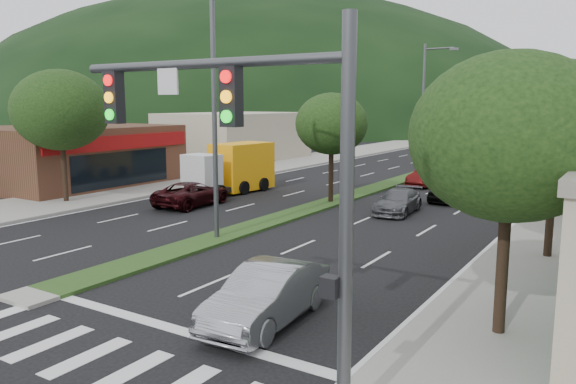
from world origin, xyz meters
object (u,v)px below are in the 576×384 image
Objects in this scene: tree_l_a at (61,110)px; car_queue_b at (398,201)px; suv_maroon at (192,194)px; tree_r_a at (510,137)px; tree_r_b at (557,119)px; streetlight_mid at (426,103)px; car_queue_a at (450,188)px; tree_med_near at (332,124)px; car_queue_c at (428,176)px; tree_med_far at (462,109)px; sedan_silver at (267,295)px; car_queue_d at (490,170)px; traffic_signal at (265,158)px; streetlight_near at (218,103)px; box_truck at (234,170)px; motorhome at (560,149)px.

tree_l_a is 18.84m from car_queue_b.
suv_maroon is at bearing 26.84° from tree_l_a.
tree_r_a is 8.00m from tree_r_b.
streetlight_mid is 12.85m from car_queue_a.
tree_med_near is 0.60× the size of streetlight_mid.
car_queue_b is (-1.20, -5.00, -0.12)m from car_queue_a.
car_queue_c reaches higher than car_queue_b.
tree_med_far is at bearing 94.72° from car_queue_b.
car_queue_c is (8.55, 14.05, 0.01)m from suv_maroon.
sedan_silver is (-5.23, -2.20, -4.08)m from tree_r_a.
streetlight_mid reaches higher than car_queue_d.
tree_med_far reaches higher than car_queue_a.
traffic_signal is 0.70× the size of streetlight_near.
tree_l_a is 1.70× the size of car_queue_a.
streetlight_mid is at bearing 114.81° from car_queue_a.
box_truck reaches higher than car_queue_b.
car_queue_d is (-6.61, 20.32, -4.28)m from tree_r_b.
tree_r_a is 1.47× the size of sedan_silver.
car_queue_b is 15.04m from car_queue_d.
tree_l_a is at bearing 152.25° from sedan_silver.
car_queue_c is (-9.50, 23.32, -4.15)m from tree_r_a.
car_queue_b is 1.02× the size of car_queue_c.
tree_med_far is 11.02m from streetlight_mid.
car_queue_a reaches higher than car_queue_b.
car_queue_a is (-6.55, 10.32, -4.31)m from tree_r_b.
tree_med_near is 7.88m from car_queue_a.
streetlight_near is 16.00m from car_queue_a.
tree_med_near reaches higher than sedan_silver.
tree_med_far reaches higher than suv_maroon.
car_queue_a is 0.67× the size of box_truck.
tree_r_b is 18.54m from car_queue_c.
box_truck is at bearing -123.62° from car_queue_d.
tree_med_near is 1.26× the size of suv_maroon.
tree_med_near is 14.86m from tree_l_a.
traffic_signal is at bearing -82.81° from car_queue_a.
streetlight_mid reaches higher than tree_r_a.
traffic_signal is 0.97× the size of tree_l_a.
car_queue_d reaches higher than car_queue_b.
traffic_signal is 1.10× the size of box_truck.
tree_l_a is 23.35m from car_queue_c.
box_truck is (-12.33, -14.18, 0.69)m from car_queue_d.
motorhome reaches higher than car_queue_a.
suv_maroon is at bearing 176.00° from tree_r_b.
traffic_signal is 1.06× the size of tree_r_a.
car_queue_b is (4.04, 9.32, -4.98)m from streetlight_near.
tree_r_a is 0.66× the size of streetlight_near.
tree_r_b is 1.00× the size of tree_med_far.
car_queue_b is (-7.75, 13.32, -4.22)m from tree_r_a.
tree_l_a is at bearing 61.13° from box_truck.
car_queue_a is 0.45× the size of motorhome.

